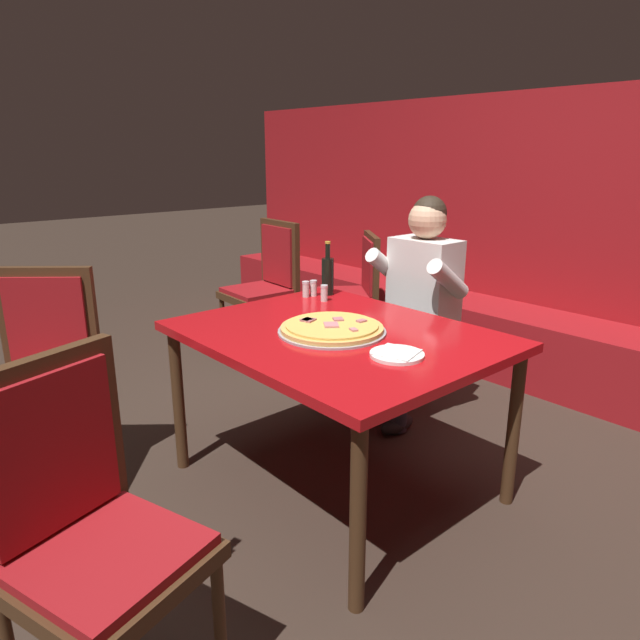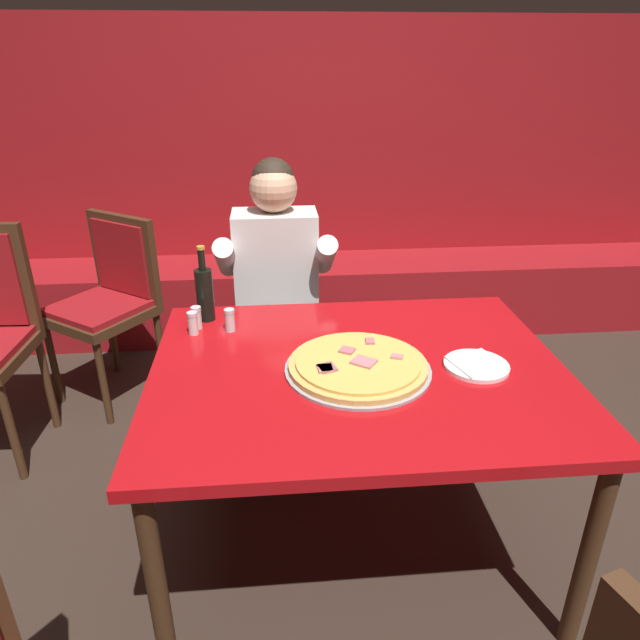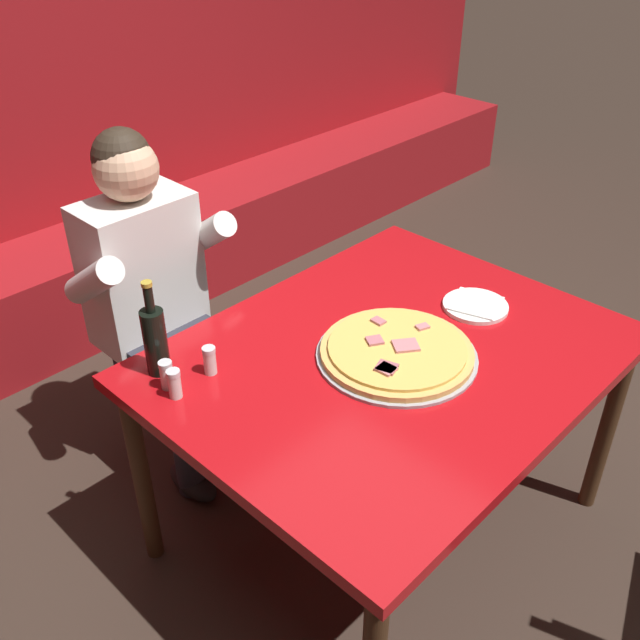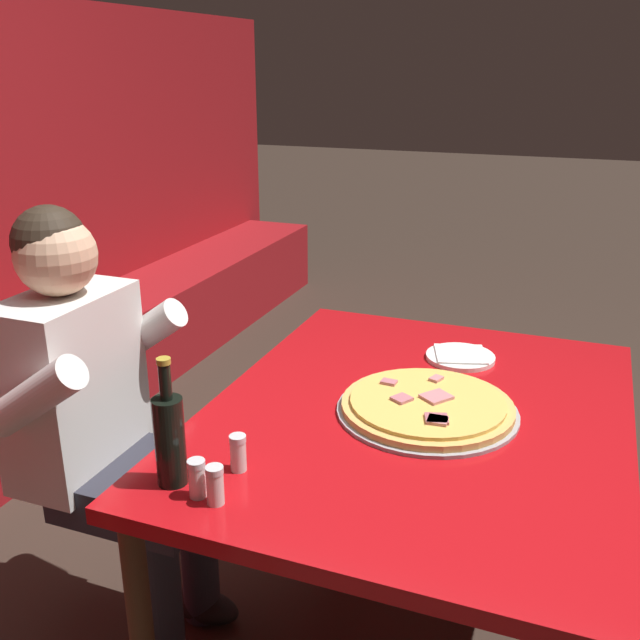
% 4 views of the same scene
% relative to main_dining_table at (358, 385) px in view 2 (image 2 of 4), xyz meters
% --- Properties ---
extents(ground_plane, '(24.00, 24.00, 0.00)m').
position_rel_main_dining_table_xyz_m(ground_plane, '(0.00, 0.00, -0.68)').
color(ground_plane, '#33261E').
extents(booth_wall_panel, '(6.80, 0.16, 1.90)m').
position_rel_main_dining_table_xyz_m(booth_wall_panel, '(0.00, 2.18, 0.27)').
color(booth_wall_panel, maroon).
rests_on(booth_wall_panel, ground_plane).
extents(booth_bench, '(6.46, 0.48, 0.46)m').
position_rel_main_dining_table_xyz_m(booth_bench, '(0.00, 1.86, -0.45)').
color(booth_bench, maroon).
rests_on(booth_bench, ground_plane).
extents(main_dining_table, '(1.34, 1.06, 0.75)m').
position_rel_main_dining_table_xyz_m(main_dining_table, '(0.00, 0.00, 0.00)').
color(main_dining_table, '#422816').
rests_on(main_dining_table, ground_plane).
extents(pizza, '(0.47, 0.47, 0.05)m').
position_rel_main_dining_table_xyz_m(pizza, '(-0.01, -0.03, 0.09)').
color(pizza, '#9E9EA3').
rests_on(pizza, main_dining_table).
extents(plate_white_paper, '(0.21, 0.21, 0.02)m').
position_rel_main_dining_table_xyz_m(plate_white_paper, '(0.38, -0.04, 0.08)').
color(plate_white_paper, white).
rests_on(plate_white_paper, main_dining_table).
extents(beer_bottle, '(0.07, 0.07, 0.29)m').
position_rel_main_dining_table_xyz_m(beer_bottle, '(-0.52, 0.41, 0.18)').
color(beer_bottle, black).
rests_on(beer_bottle, main_dining_table).
extents(shaker_oregano, '(0.04, 0.04, 0.09)m').
position_rel_main_dining_table_xyz_m(shaker_oregano, '(-0.55, 0.34, 0.11)').
color(shaker_oregano, silver).
rests_on(shaker_oregano, main_dining_table).
extents(shaker_parmesan, '(0.04, 0.04, 0.09)m').
position_rel_main_dining_table_xyz_m(shaker_parmesan, '(-0.43, 0.30, 0.11)').
color(shaker_parmesan, silver).
rests_on(shaker_parmesan, main_dining_table).
extents(shaker_black_pepper, '(0.04, 0.04, 0.09)m').
position_rel_main_dining_table_xyz_m(shaker_black_pepper, '(-0.56, 0.29, 0.11)').
color(shaker_black_pepper, silver).
rests_on(shaker_black_pepper, main_dining_table).
extents(diner_seated_blue_shirt, '(0.53, 0.53, 1.27)m').
position_rel_main_dining_table_xyz_m(diner_seated_blue_shirt, '(-0.25, 0.82, 0.02)').
color(diner_seated_blue_shirt, black).
rests_on(diner_seated_blue_shirt, ground_plane).
extents(dining_chair_near_left, '(0.61, 0.61, 0.95)m').
position_rel_main_dining_table_xyz_m(dining_chair_near_left, '(-1.10, 1.18, -0.12)').
color(dining_chair_near_left, '#422816').
rests_on(dining_chair_near_left, ground_plane).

